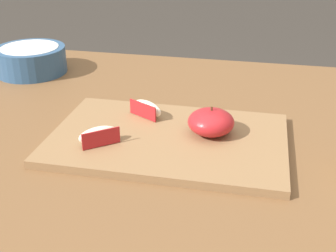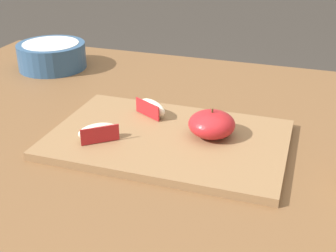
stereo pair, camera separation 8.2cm
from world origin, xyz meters
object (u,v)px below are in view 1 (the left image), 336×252
Objects in this scene: apple_wedge_front at (99,135)px; apple_half_skin_up at (211,122)px; ceramic_fruit_bowl at (31,59)px; apple_wedge_middle at (147,108)px; cutting_board at (168,139)px.

apple_half_skin_up is at bearing 23.01° from apple_wedge_front.
apple_half_skin_up is at bearing -29.18° from ceramic_fruit_bowl.
apple_half_skin_up is 0.48× the size of ceramic_fruit_bowl.
apple_half_skin_up is at bearing -20.92° from apple_wedge_middle.
cutting_board is 6.00× the size of apple_wedge_front.
ceramic_fruit_bowl is (-0.32, 0.37, 0.00)m from apple_wedge_front.
apple_wedge_front is 0.40× the size of ceramic_fruit_bowl.
apple_wedge_front is at bearing -48.74° from ceramic_fruit_bowl.
apple_half_skin_up is 0.59m from ceramic_fruit_bowl.
apple_half_skin_up is 1.14× the size of apple_wedge_middle.
cutting_board is at bearing -35.54° from ceramic_fruit_bowl.
ceramic_fruit_bowl is (-0.38, 0.23, 0.00)m from apple_wedge_middle.
apple_half_skin_up is (0.08, 0.03, 0.03)m from cutting_board.
ceramic_fruit_bowl is at bearing 131.26° from apple_wedge_front.
apple_wedge_middle is at bearing 159.08° from apple_half_skin_up.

